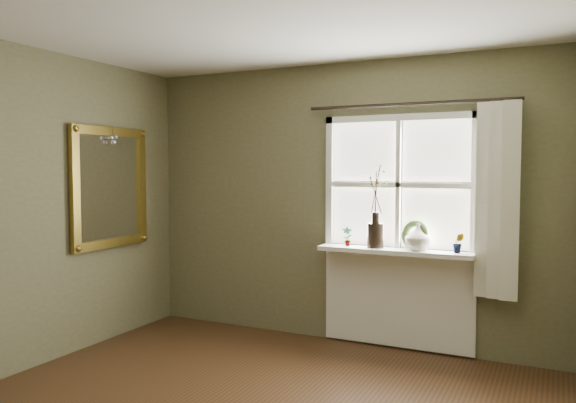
# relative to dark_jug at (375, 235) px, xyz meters

# --- Properties ---
(wall_back) EXTENTS (4.00, 0.10, 2.60)m
(wall_back) POSITION_rel_dark_jug_xyz_m (-0.38, 0.18, 0.27)
(wall_back) COLOR #656343
(wall_back) RESTS_ON ground
(window_frame) EXTENTS (1.36, 0.06, 1.24)m
(window_frame) POSITION_rel_dark_jug_xyz_m (0.17, 0.11, 0.45)
(window_frame) COLOR white
(window_frame) RESTS_ON wall_back
(window_sill) EXTENTS (1.36, 0.26, 0.04)m
(window_sill) POSITION_rel_dark_jug_xyz_m (0.17, 0.00, -0.13)
(window_sill) COLOR white
(window_sill) RESTS_ON wall_back
(window_apron) EXTENTS (1.36, 0.04, 0.88)m
(window_apron) POSITION_rel_dark_jug_xyz_m (0.17, 0.11, -0.57)
(window_apron) COLOR white
(window_apron) RESTS_ON ground
(dark_jug) EXTENTS (0.19, 0.19, 0.22)m
(dark_jug) POSITION_rel_dark_jug_xyz_m (0.00, 0.00, 0.00)
(dark_jug) COLOR black
(dark_jug) RESTS_ON window_sill
(cream_vase) EXTENTS (0.28, 0.28, 0.23)m
(cream_vase) POSITION_rel_dark_jug_xyz_m (0.38, 0.00, 0.01)
(cream_vase) COLOR silver
(cream_vase) RESTS_ON window_sill
(wreath) EXTENTS (0.29, 0.21, 0.27)m
(wreath) POSITION_rel_dark_jug_xyz_m (0.34, 0.04, -0.01)
(wreath) COLOR #334920
(wreath) RESTS_ON window_sill
(potted_plant_left) EXTENTS (0.11, 0.09, 0.18)m
(potted_plant_left) POSITION_rel_dark_jug_xyz_m (-0.27, 0.00, -0.02)
(potted_plant_left) COLOR #334920
(potted_plant_left) RESTS_ON window_sill
(potted_plant_right) EXTENTS (0.10, 0.09, 0.17)m
(potted_plant_right) POSITION_rel_dark_jug_xyz_m (0.72, 0.00, -0.03)
(potted_plant_right) COLOR #334920
(potted_plant_right) RESTS_ON window_sill
(curtain) EXTENTS (0.36, 0.12, 1.59)m
(curtain) POSITION_rel_dark_jug_xyz_m (1.01, 0.01, 0.34)
(curtain) COLOR beige
(curtain) RESTS_ON wall_back
(curtain_rod) EXTENTS (1.84, 0.03, 0.03)m
(curtain_rod) POSITION_rel_dark_jug_xyz_m (0.27, 0.05, 1.15)
(curtain_rod) COLOR black
(curtain_rod) RESTS_ON wall_back
(gilt_mirror) EXTENTS (0.10, 0.95, 1.13)m
(gilt_mirror) POSITION_rel_dark_jug_xyz_m (-2.34, -0.79, 0.42)
(gilt_mirror) COLOR white
(gilt_mirror) RESTS_ON wall_left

